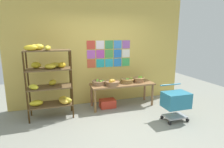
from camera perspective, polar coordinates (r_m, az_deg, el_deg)
ground at (r=3.90m, az=3.41°, el=-16.88°), size 9.42×9.42×0.00m
back_wall_with_art at (r=5.10m, az=-3.39°, el=7.11°), size 4.88×0.07×2.91m
banana_shelf_unit at (r=4.36m, az=-19.03°, el=-0.73°), size 0.98×0.54×1.70m
display_table at (r=4.92m, az=3.19°, el=-3.79°), size 1.70×0.57×0.63m
fruit_basket_right at (r=4.97m, az=4.71°, el=-2.00°), size 0.37×0.37×0.14m
fruit_basket_back_left at (r=4.68m, az=0.12°, el=-2.67°), size 0.37×0.37×0.17m
fruit_basket_back_right at (r=5.09m, az=8.33°, el=-1.61°), size 0.32×0.32×0.15m
fruit_basket_centre at (r=4.76m, az=-4.21°, el=-2.61°), size 0.35×0.35×0.13m
produce_crate_under_table at (r=4.94m, az=-1.38°, el=-9.11°), size 0.40×0.28×0.21m
shopping_cart at (r=4.33m, az=19.20°, el=-7.97°), size 0.56×0.44×0.79m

